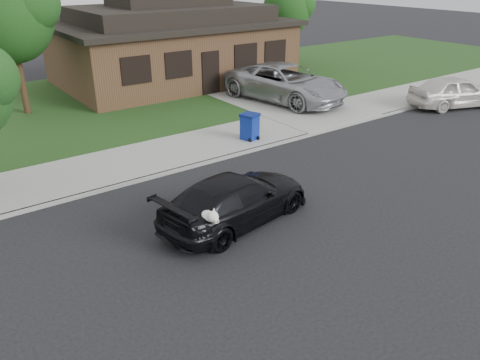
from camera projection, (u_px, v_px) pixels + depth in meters
ground at (297, 193)px, 13.91m from camera, size 120.00×120.00×0.00m
sidewalk at (208, 144)px, 17.56m from camera, size 60.00×3.00×0.12m
curb at (230, 156)px, 16.46m from camera, size 60.00×0.12×0.12m
lawn at (123, 99)px, 23.45m from camera, size 60.00×13.00×0.13m
driveway at (254, 93)px, 24.43m from camera, size 4.50×13.00×0.14m
sedan at (236, 199)px, 12.14m from camera, size 4.71×2.56×1.29m
minivan at (286, 83)px, 22.53m from camera, size 3.91×6.64×1.74m
white_compact at (455, 92)px, 22.04m from camera, size 4.72×3.16×1.49m
recycling_bin at (250, 126)px, 17.69m from camera, size 0.76×0.76×0.99m
house at (172, 44)px, 26.18m from camera, size 12.60×8.60×4.65m
tree_0 at (13, 10)px, 19.20m from camera, size 3.78×3.60×6.34m
tree_1 at (289, 8)px, 29.40m from camera, size 3.15×3.00×5.25m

